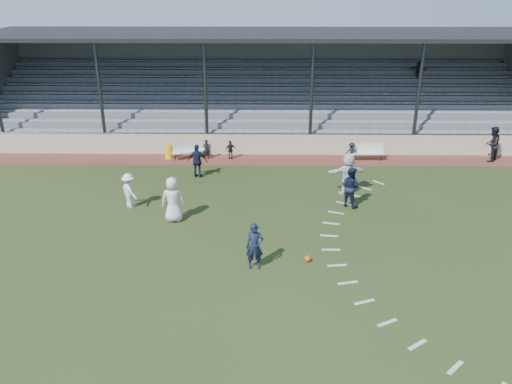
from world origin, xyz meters
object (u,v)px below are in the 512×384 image
(bench_right, at_px, (366,151))
(player_navy_lead, at_px, (255,247))
(bench_left, at_px, (190,149))
(trash_bin, at_px, (169,152))
(official, at_px, (492,144))
(football, at_px, (308,259))
(player_white_lead, at_px, (173,200))

(bench_right, distance_m, player_navy_lead, 13.33)
(bench_left, height_order, bench_right, same)
(bench_right, distance_m, trash_bin, 11.21)
(bench_left, height_order, player_navy_lead, player_navy_lead)
(player_navy_lead, height_order, official, official)
(football, relative_size, player_navy_lead, 0.14)
(trash_bin, height_order, player_navy_lead, player_navy_lead)
(bench_left, relative_size, bench_right, 0.99)
(bench_left, relative_size, official, 1.00)
(bench_right, height_order, official, official)
(player_white_lead, bearing_deg, trash_bin, -86.05)
(bench_right, bearing_deg, player_white_lead, -141.42)
(football, xyz_separation_m, official, (11.17, 11.33, 0.90))
(bench_right, distance_m, official, 6.99)
(bench_right, distance_m, player_white_lead, 12.52)
(bench_left, xyz_separation_m, bench_right, (10.02, -0.21, 0.00))
(player_white_lead, xyz_separation_m, player_navy_lead, (3.46, -3.77, -0.12))
(bench_left, distance_m, official, 17.00)
(bench_right, height_order, player_navy_lead, player_navy_lead)
(football, relative_size, official, 0.12)
(bench_right, relative_size, player_navy_lead, 1.19)
(bench_left, height_order, trash_bin, bench_left)
(player_white_lead, height_order, official, official)
(player_white_lead, bearing_deg, official, -161.44)
(bench_right, height_order, trash_bin, bench_right)
(bench_right, bearing_deg, trash_bin, 177.52)
(football, height_order, player_white_lead, player_white_lead)
(player_white_lead, bearing_deg, player_navy_lead, 125.22)
(trash_bin, xyz_separation_m, official, (18.18, -0.21, 0.60))
(football, xyz_separation_m, player_white_lead, (-5.36, 3.30, 0.85))
(trash_bin, bearing_deg, bench_right, -0.83)
(bench_left, height_order, football, bench_left)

